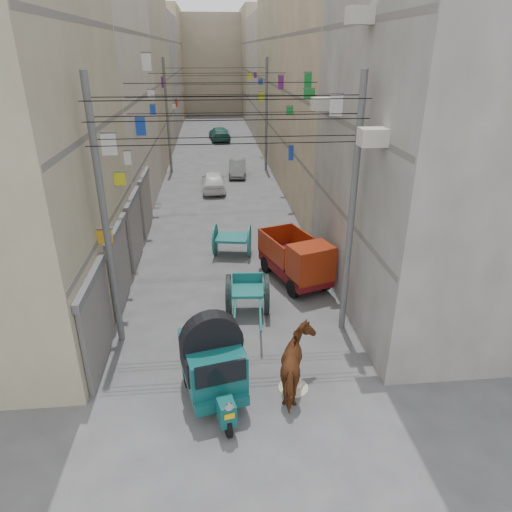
{
  "coord_description": "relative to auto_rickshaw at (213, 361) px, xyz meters",
  "views": [
    {
      "loc": [
        -0.48,
        -6.59,
        8.44
      ],
      "look_at": [
        0.77,
        6.5,
        2.49
      ],
      "focal_mm": 32.0,
      "sensor_mm": 36.0,
      "label": 1
    }
  ],
  "objects": [
    {
      "name": "building_row_left",
      "position": [
        -7.32,
        31.1,
        5.32
      ],
      "size": [
        8.0,
        62.0,
        14.0
      ],
      "color": "tan",
      "rests_on": "ground"
    },
    {
      "name": "mini_truck",
      "position": [
        3.39,
        6.04,
        -0.2
      ],
      "size": [
        2.6,
        3.81,
        1.97
      ],
      "rotation": [
        0.0,
        0.0,
        0.33
      ],
      "color": "black",
      "rests_on": "ground"
    },
    {
      "name": "ground",
      "position": [
        0.68,
        -3.03,
        -1.14
      ],
      "size": [
        140.0,
        140.0,
        0.0
      ],
      "primitive_type": "plane",
      "color": "#464648",
      "rests_on": "ground"
    },
    {
      "name": "distant_car_white",
      "position": [
        0.21,
        19.61,
        -0.5
      ],
      "size": [
        1.58,
        3.8,
        1.29
      ],
      "primitive_type": "imported",
      "rotation": [
        0.0,
        0.0,
        3.16
      ],
      "color": "white",
      "rests_on": "ground"
    },
    {
      "name": "second_cart",
      "position": [
        0.93,
        9.18,
        -0.39
      ],
      "size": [
        1.82,
        1.67,
        1.42
      ],
      "rotation": [
        0.0,
        0.0,
        -0.17
      ],
      "color": "#166361",
      "rests_on": "ground"
    },
    {
      "name": "utility_poles",
      "position": [
        0.68,
        13.97,
        2.86
      ],
      "size": [
        7.4,
        22.2,
        8.0
      ],
      "color": "#58585B",
      "rests_on": "ground"
    },
    {
      "name": "shutters_left",
      "position": [
        -3.24,
        7.35,
        0.35
      ],
      "size": [
        0.18,
        14.4,
        2.88
      ],
      "color": "#4C4C51",
      "rests_on": "ground"
    },
    {
      "name": "feed_sack",
      "position": [
        2.16,
        0.13,
        -1.02
      ],
      "size": [
        0.51,
        0.41,
        0.26
      ],
      "primitive_type": "ellipsoid",
      "color": "beige",
      "rests_on": "ground"
    },
    {
      "name": "building_row_right",
      "position": [
        8.67,
        31.1,
        5.32
      ],
      "size": [
        8.0,
        62.0,
        14.0
      ],
      "color": "#A59F9A",
      "rests_on": "ground"
    },
    {
      "name": "auto_rickshaw",
      "position": [
        0.0,
        0.0,
        0.0
      ],
      "size": [
        1.98,
        2.86,
        1.94
      ],
      "rotation": [
        0.0,
        0.0,
        0.22
      ],
      "color": "black",
      "rests_on": "ground"
    },
    {
      "name": "distant_car_green",
      "position": [
        1.0,
        37.84,
        -0.48
      ],
      "size": [
        2.31,
        4.74,
        1.33
      ],
      "primitive_type": "imported",
      "rotation": [
        0.0,
        0.0,
        3.24
      ],
      "color": "#1E594D",
      "rests_on": "ground"
    },
    {
      "name": "overhead_cables",
      "position": [
        0.68,
        11.37,
        5.62
      ],
      "size": [
        7.4,
        22.52,
        1.12
      ],
      "color": "black",
      "rests_on": "ground"
    },
    {
      "name": "tonga_cart",
      "position": [
        1.23,
        4.18,
        -0.4
      ],
      "size": [
        1.58,
        3.23,
        1.42
      ],
      "rotation": [
        0.0,
        0.0,
        -0.08
      ],
      "color": "black",
      "rests_on": "ground"
    },
    {
      "name": "ac_units",
      "position": [
        4.33,
        4.64,
        6.29
      ],
      "size": [
        0.7,
        6.55,
        3.35
      ],
      "color": "beige",
      "rests_on": "ground"
    },
    {
      "name": "signboards",
      "position": [
        0.67,
        18.63,
        2.29
      ],
      "size": [
        8.22,
        40.52,
        5.67
      ],
      "color": "blue",
      "rests_on": "ground"
    },
    {
      "name": "end_cap_building",
      "position": [
        0.68,
        62.97,
        5.36
      ],
      "size": [
        22.0,
        10.0,
        13.0
      ],
      "primitive_type": "cube",
      "color": "tan",
      "rests_on": "ground"
    },
    {
      "name": "distant_car_grey",
      "position": [
        1.98,
        23.35,
        -0.58
      ],
      "size": [
        1.42,
        3.5,
        1.13
      ],
      "primitive_type": "imported",
      "rotation": [
        0.0,
        0.0,
        -0.07
      ],
      "color": "#5C615F",
      "rests_on": "ground"
    },
    {
      "name": "horse",
      "position": [
        2.24,
        -0.03,
        -0.28
      ],
      "size": [
        1.3,
        2.18,
        1.72
      ],
      "primitive_type": "imported",
      "rotation": [
        0.0,
        0.0,
        2.95
      ],
      "color": "#5B2015",
      "rests_on": "ground"
    }
  ]
}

